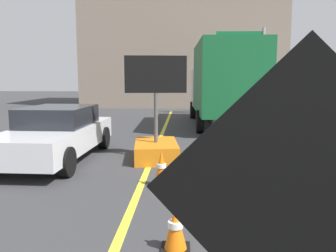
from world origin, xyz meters
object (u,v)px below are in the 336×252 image
roadwork_sign (302,205)px  traffic_cone_near_sign (176,228)px  arrow_board_trailer (156,141)px  pickup_car (57,133)px  traffic_cone_mid_lane (161,168)px  highway_guide_sign (249,56)px  box_truck (224,83)px

roadwork_sign → traffic_cone_near_sign: bearing=107.1°
arrow_board_trailer → pickup_car: bearing=-176.7°
arrow_board_trailer → traffic_cone_mid_lane: bearing=-82.6°
pickup_car → highway_guide_sign: (7.05, 11.38, 2.73)m
arrow_board_trailer → traffic_cone_near_sign: size_ratio=4.60×
highway_guide_sign → arrow_board_trailer: bearing=-111.6°
roadwork_sign → highway_guide_sign: bearing=80.4°
pickup_car → traffic_cone_mid_lane: pickup_car is taller
box_truck → highway_guide_sign: highway_guide_sign is taller
arrow_board_trailer → pickup_car: arrow_board_trailer is taller
pickup_car → traffic_cone_near_sign: bearing=-55.2°
arrow_board_trailer → pickup_car: (-2.61, -0.15, 0.21)m
arrow_board_trailer → traffic_cone_mid_lane: size_ratio=3.71×
traffic_cone_near_sign → traffic_cone_mid_lane: bearing=97.8°
traffic_cone_near_sign → pickup_car: bearing=124.8°
box_truck → pickup_car: (-5.10, -6.70, -1.22)m
pickup_car → traffic_cone_mid_lane: bearing=-36.6°
pickup_car → highway_guide_sign: highway_guide_sign is taller
roadwork_sign → traffic_cone_mid_lane: roadwork_sign is taller
arrow_board_trailer → highway_guide_sign: (4.44, 11.22, 2.94)m
arrow_board_trailer → box_truck: box_truck is taller
highway_guide_sign → box_truck: bearing=-112.6°
roadwork_sign → arrow_board_trailer: (-1.34, 7.11, -0.99)m
roadwork_sign → traffic_cone_near_sign: (-0.70, 2.28, -1.18)m
pickup_car → traffic_cone_near_sign: (3.25, -4.69, -0.41)m
box_truck → traffic_cone_near_sign: 11.65m
box_truck → pickup_car: 8.51m
arrow_board_trailer → traffic_cone_mid_lane: (0.30, -2.31, -0.12)m
arrow_board_trailer → highway_guide_sign: size_ratio=0.54×
roadwork_sign → pickup_car: 8.04m
arrow_board_trailer → box_truck: bearing=69.1°
arrow_board_trailer → highway_guide_sign: bearing=68.4°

